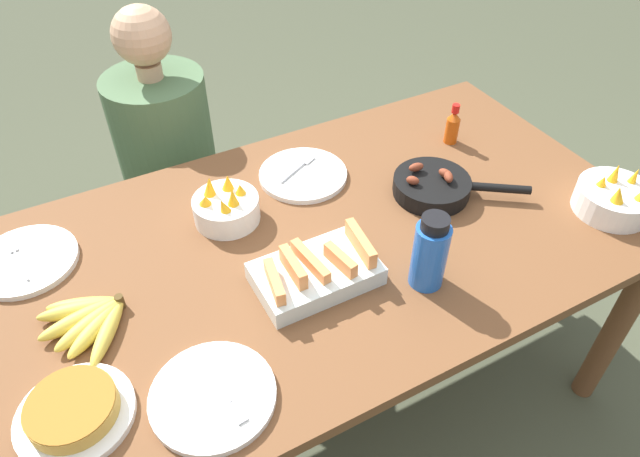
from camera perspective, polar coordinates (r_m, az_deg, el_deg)
ground_plane at (r=2.07m, az=0.00°, el=-16.02°), size 14.00×14.00×0.00m
dining_table at (r=1.55m, az=0.00°, el=-3.23°), size 1.75×0.97×0.74m
banana_bunch at (r=1.38m, az=-22.02°, el=-8.40°), size 0.21×0.23×0.04m
melon_tray at (r=1.36m, az=-0.38°, el=-4.32°), size 0.29×0.18×0.10m
skillet at (r=1.64m, az=11.32°, el=4.18°), size 0.34×0.27×0.08m
frittata_plate_center at (r=1.24m, az=-23.43°, el=-16.40°), size 0.23×0.23×0.05m
empty_plate_near_front at (r=1.59m, az=-27.36°, el=-2.89°), size 0.25×0.25×0.02m
empty_plate_far_left at (r=1.20m, az=-10.66°, el=-16.12°), size 0.25×0.25×0.02m
empty_plate_far_right at (r=1.68m, az=-1.71°, el=5.41°), size 0.26×0.26×0.02m
fruit_bowl_mango at (r=1.74m, az=27.33°, el=2.69°), size 0.20×0.20×0.13m
fruit_bowl_citrus at (r=1.53m, az=-9.38°, el=2.14°), size 0.18×0.18×0.12m
water_bottle at (r=1.33m, az=10.94°, el=-2.40°), size 0.08×0.08×0.20m
hot_sauce_bottle at (r=1.85m, az=13.12°, el=9.95°), size 0.04×0.04×0.13m
person_figure at (r=2.18m, az=-14.34°, el=4.09°), size 0.37×0.37×1.13m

